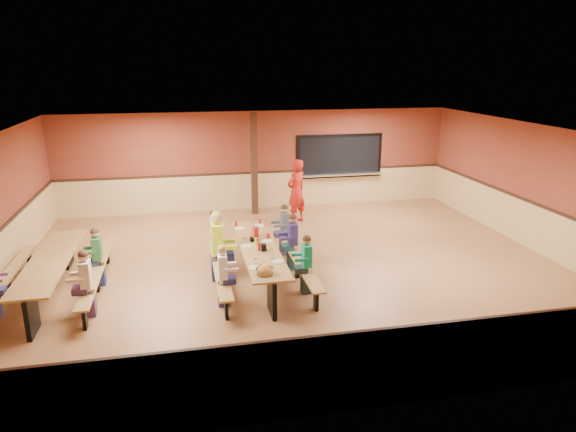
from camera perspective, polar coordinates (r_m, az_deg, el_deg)
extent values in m
plane|color=brown|center=(11.53, 0.49, -5.67)|extent=(12.00, 12.00, 0.00)
cube|color=brown|center=(15.85, -3.37, 6.17)|extent=(12.00, 0.04, 3.00)
cube|color=brown|center=(6.55, 10.00, -9.76)|extent=(12.00, 0.04, 3.00)
cube|color=brown|center=(13.62, 26.04, 2.74)|extent=(0.04, 10.00, 3.00)
cube|color=white|center=(10.75, 0.53, 9.27)|extent=(12.00, 10.00, 0.04)
cube|color=black|center=(16.39, 5.73, 6.65)|extent=(2.60, 0.06, 1.20)
cube|color=silver|center=(16.42, 5.76, 4.63)|extent=(2.70, 0.28, 0.06)
cube|color=#331C11|center=(15.24, -3.78, 5.74)|extent=(0.18, 0.18, 3.00)
cube|color=#9E773F|center=(10.62, -3.28, -3.54)|extent=(0.75, 3.60, 0.04)
cube|color=black|center=(9.35, -1.80, -8.90)|extent=(0.08, 0.60, 0.70)
cube|color=black|center=(12.19, -4.35, -2.70)|extent=(0.08, 0.60, 0.70)
cube|color=#9E773F|center=(10.65, -7.67, -5.29)|extent=(0.26, 3.60, 0.04)
cube|color=black|center=(10.73, -7.62, -6.40)|extent=(0.06, 0.18, 0.41)
cube|color=#9E773F|center=(10.87, 1.06, -4.66)|extent=(0.26, 3.60, 0.04)
cube|color=black|center=(10.95, 1.05, -5.76)|extent=(0.06, 0.18, 0.41)
cube|color=#9E773F|center=(10.96, -24.93, -4.49)|extent=(0.75, 3.60, 0.04)
cube|color=black|center=(9.72, -26.60, -9.76)|extent=(0.08, 0.60, 0.70)
cube|color=black|center=(12.51, -23.23, -3.56)|extent=(0.08, 0.60, 0.70)
cube|color=#9E773F|center=(11.29, -28.84, -6.01)|extent=(0.26, 3.60, 0.04)
cube|color=black|center=(11.37, -28.68, -7.06)|extent=(0.06, 0.18, 0.41)
cube|color=#9E773F|center=(10.90, -20.51, -5.71)|extent=(0.26, 3.60, 0.04)
cube|color=black|center=(10.98, -20.39, -6.80)|extent=(0.06, 0.18, 0.41)
imported|color=red|center=(14.47, 0.92, 2.77)|extent=(0.79, 0.74, 1.82)
cylinder|color=#B11817|center=(11.18, -3.67, -1.80)|extent=(0.16, 0.16, 0.22)
cube|color=black|center=(10.38, -2.73, -3.52)|extent=(0.10, 0.14, 0.13)
cylinder|color=yellow|center=(10.66, -3.59, -2.87)|extent=(0.06, 0.06, 0.17)
cylinder|color=#B2140F|center=(10.40, -3.26, -3.38)|extent=(0.06, 0.06, 0.17)
cube|color=black|center=(10.97, -3.85, -2.60)|extent=(0.16, 0.16, 0.06)
cube|color=#9E773F|center=(10.89, -3.87, -1.21)|extent=(0.02, 0.09, 0.50)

